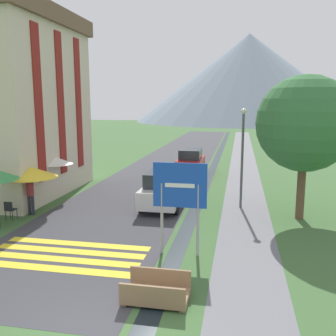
% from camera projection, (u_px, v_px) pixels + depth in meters
% --- Properties ---
extents(ground_plane, '(160.00, 160.00, 0.00)m').
position_uv_depth(ground_plane, '(194.00, 173.00, 27.69)').
color(ground_plane, '#3D6033').
extents(road, '(6.40, 60.00, 0.01)m').
position_uv_depth(road, '(182.00, 154.00, 37.83)').
color(road, '#38383D').
rests_on(road, ground_plane).
extents(footpath, '(2.20, 60.00, 0.01)m').
position_uv_depth(footpath, '(243.00, 156.00, 36.69)').
color(footpath, slate).
rests_on(footpath, ground_plane).
extents(drainage_channel, '(0.60, 60.00, 0.00)m').
position_uv_depth(drainage_channel, '(218.00, 155.00, 37.14)').
color(drainage_channel, black).
rests_on(drainage_channel, ground_plane).
extents(crosswalk_marking, '(5.44, 2.54, 0.01)m').
position_uv_depth(crosswalk_marking, '(65.00, 255.00, 12.75)').
color(crosswalk_marking, yellow).
rests_on(crosswalk_marking, ground_plane).
extents(mountain_distant, '(60.71, 60.71, 23.32)m').
position_uv_depth(mountain_distant, '(248.00, 78.00, 101.39)').
color(mountain_distant, gray).
rests_on(mountain_distant, ground_plane).
extents(hotel_building, '(6.50, 8.85, 10.11)m').
position_uv_depth(hotel_building, '(10.00, 96.00, 20.75)').
color(hotel_building, beige).
rests_on(hotel_building, ground_plane).
extents(road_sign, '(1.81, 0.11, 3.18)m').
position_uv_depth(road_sign, '(180.00, 194.00, 12.48)').
color(road_sign, '#9E9EA3').
rests_on(road_sign, ground_plane).
extents(footbridge, '(1.70, 1.10, 0.65)m').
position_uv_depth(footbridge, '(156.00, 292.00, 9.83)').
color(footbridge, '#846647').
rests_on(footbridge, ground_plane).
extents(parked_car_near, '(1.87, 4.30, 1.82)m').
position_uv_depth(parked_car_near, '(164.00, 189.00, 18.62)').
color(parked_car_near, silver).
rests_on(parked_car_near, ground_plane).
extents(parked_car_far, '(1.84, 3.83, 1.82)m').
position_uv_depth(parked_car_far, '(191.00, 161.00, 27.25)').
color(parked_car_far, '#A31919').
rests_on(parked_car_far, ground_plane).
extents(cafe_chair_far_left, '(0.40, 0.40, 0.85)m').
position_uv_depth(cafe_chair_far_left, '(37.00, 194.00, 19.25)').
color(cafe_chair_far_left, '#232328').
rests_on(cafe_chair_far_left, ground_plane).
extents(cafe_chair_near_right, '(0.40, 0.40, 0.85)m').
position_uv_depth(cafe_chair_near_right, '(10.00, 209.00, 16.50)').
color(cafe_chair_near_right, '#232328').
rests_on(cafe_chair_near_right, ground_plane).
extents(cafe_umbrella_middle_yellow, '(2.39, 2.39, 2.16)m').
position_uv_depth(cafe_umbrella_middle_yellow, '(31.00, 172.00, 17.54)').
color(cafe_umbrella_middle_yellow, '#B7B2A8').
rests_on(cafe_umbrella_middle_yellow, ground_plane).
extents(cafe_umbrella_rear_white, '(1.90, 1.90, 2.27)m').
position_uv_depth(cafe_umbrella_rear_white, '(55.00, 161.00, 20.02)').
color(cafe_umbrella_rear_white, '#B7B2A8').
rests_on(cafe_umbrella_rear_white, ground_plane).
extents(person_standing_terrace, '(0.32, 0.32, 1.73)m').
position_uv_depth(person_standing_terrace, '(30.00, 194.00, 17.17)').
color(person_standing_terrace, '#282833').
rests_on(person_standing_terrace, ground_plane).
extents(streetlamp, '(0.28, 0.28, 4.87)m').
position_uv_depth(streetlamp, '(242.00, 149.00, 18.12)').
color(streetlamp, '#515156').
rests_on(streetlamp, ground_plane).
extents(tree_by_path, '(4.18, 4.18, 6.34)m').
position_uv_depth(tree_by_path, '(305.00, 124.00, 16.07)').
color(tree_by_path, brown).
rests_on(tree_by_path, ground_plane).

